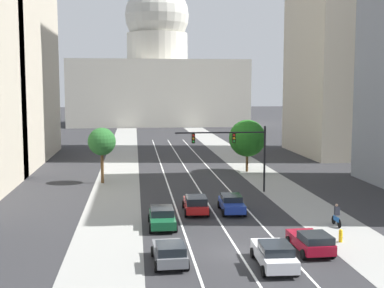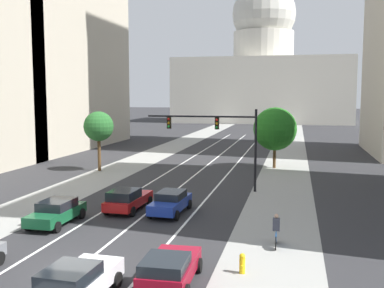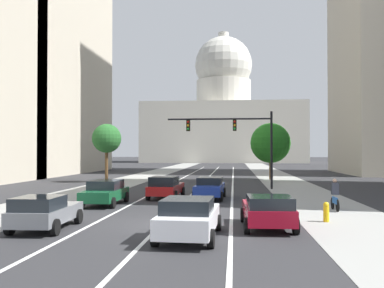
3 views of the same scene
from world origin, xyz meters
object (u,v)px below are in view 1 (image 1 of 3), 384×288
capitol_building (157,75)px  car_red (196,204)px  car_crimson (311,241)px  street_tree_mid_left (102,142)px  fire_hydrant (341,235)px  traffic_signal_mast (236,145)px  car_white (274,254)px  cyclist (337,215)px  car_blue (232,203)px  street_tree_mid_right (247,138)px  car_green (162,217)px  car_gray (170,252)px

capitol_building → car_red: bearing=-90.8°
car_crimson → street_tree_mid_left: bearing=27.9°
fire_hydrant → traffic_signal_mast: bearing=102.7°
traffic_signal_mast → capitol_building: bearing=92.1°
car_red → car_white: size_ratio=0.99×
capitol_building → traffic_signal_mast: bearing=-87.9°
cyclist → car_crimson: bearing=144.1°
car_blue → traffic_signal_mast: 9.12m
capitol_building → street_tree_mid_right: capitol_building is taller
traffic_signal_mast → fire_hydrant: (3.84, -17.08, -4.27)m
cyclist → street_tree_mid_left: bearing=42.0°
capitol_building → street_tree_mid_left: (-10.04, -88.25, -9.20)m
car_green → car_gray: size_ratio=1.10×
car_red → street_tree_mid_left: (-8.52, 14.44, 3.76)m
street_tree_mid_right → capitol_building: bearing=95.0°
car_crimson → cyclist: bearing=-36.3°
car_green → cyclist: 13.15m
car_gray → street_tree_mid_right: size_ratio=0.63×
street_tree_mid_right → cyclist: bearing=-87.1°
car_crimson → street_tree_mid_left: 29.66m
car_crimson → car_white: 3.80m
cyclist → traffic_signal_mast: bearing=19.9°
car_crimson → car_green: bearing=50.1°
capitol_building → traffic_signal_mast: capitol_building is taller
car_crimson → fire_hydrant: 3.39m
car_crimson → car_gray: (-9.05, -1.17, -0.01)m
car_green → fire_hydrant: (11.81, -5.16, -0.30)m
car_blue → cyclist: size_ratio=2.60×
car_red → fire_hydrant: bearing=-134.0°
car_blue → car_white: 13.35m
car_gray → car_white: bearing=-102.8°
car_white → car_gray: car_white is taller
capitol_building → car_blue: size_ratio=10.61×
street_tree_mid_left → street_tree_mid_right: size_ratio=0.94×
car_gray → traffic_signal_mast: bearing=-23.7°
car_white → car_green: (-6.03, 9.40, -0.01)m
car_crimson → car_white: size_ratio=0.87×
car_blue → car_gray: car_blue is taller
capitol_building → car_white: size_ratio=9.96×
car_white → cyclist: cyclist is taller
car_white → capitol_building: bearing=2.9°
car_crimson → street_tree_mid_right: street_tree_mid_right is taller
car_blue → street_tree_mid_right: bearing=-13.6°
car_crimson → street_tree_mid_right: bearing=-6.8°
car_red → street_tree_mid_right: (8.80, 20.22, 3.38)m
car_gray → street_tree_mid_left: street_tree_mid_left is taller
capitol_building → car_blue: capitol_building is taller
cyclist → street_tree_mid_right: size_ratio=0.27×
capitol_building → cyclist: 109.04m
car_gray → cyclist: (13.08, 7.03, 0.11)m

